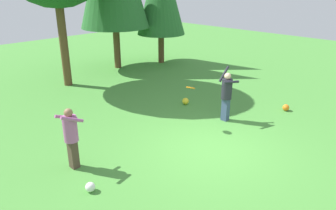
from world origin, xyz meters
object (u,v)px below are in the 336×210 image
Objects in this scene: frisbee at (191,88)px; person_thrower at (227,93)px; ball_orange at (286,108)px; person_catcher at (71,134)px; ball_white at (90,187)px; ball_yellow at (186,101)px.

person_thrower is at bearing -19.15° from frisbee.
frisbee is at bearing 156.70° from ball_orange.
ball_white is at bearing -95.24° from person_catcher.
person_catcher reaches higher than ball_white.
person_thrower is 5.11m from person_catcher.
person_catcher is 4.58× the size of frisbee.
frisbee is 4.23m from ball_white.
person_catcher is at bearing 164.36° from ball_orange.
ball_white is 5.82m from ball_yellow.
ball_yellow is at bearing 20.82° from ball_white.
person_thrower is at bearing -2.94° from person_catcher.
ball_white is (-4.01, -0.61, -1.22)m from frisbee.
person_thrower reaches higher than ball_yellow.
ball_orange is at bearing -55.27° from ball_yellow.
ball_orange is at bearing 173.57° from person_thrower.
person_catcher is 6.78× the size of ball_orange.
frisbee is 1.56× the size of ball_white.
frisbee is at bearing -134.53° from ball_yellow.
person_thrower is 7.72× the size of ball_orange.
person_thrower reaches higher than person_catcher.
ball_orange is (3.48, -1.50, -1.21)m from frisbee.
ball_orange is (7.23, -2.02, -0.82)m from person_catcher.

